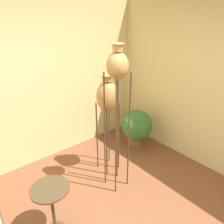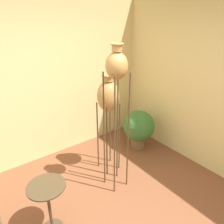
% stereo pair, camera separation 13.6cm
% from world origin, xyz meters
% --- Properties ---
extents(wall_back, '(8.22, 0.06, 2.70)m').
position_xyz_m(wall_back, '(0.00, 2.14, 1.35)').
color(wall_back, beige).
rests_on(wall_back, ground_plane).
extents(vase_stand_tall, '(0.27, 0.27, 2.06)m').
position_xyz_m(vase_stand_tall, '(0.69, 0.79, 1.72)').
color(vase_stand_tall, '#473823').
rests_on(vase_stand_tall, ground_plane).
extents(vase_stand_medium, '(0.33, 0.33, 1.59)m').
position_xyz_m(vase_stand_medium, '(0.83, 1.17, 1.25)').
color(vase_stand_medium, '#473823').
rests_on(vase_stand_medium, ground_plane).
extents(side_table, '(0.42, 0.42, 0.67)m').
position_xyz_m(side_table, '(-0.39, 0.65, 0.48)').
color(side_table, '#473823').
rests_on(side_table, ground_plane).
extents(potted_plant, '(0.58, 0.58, 0.75)m').
position_xyz_m(potted_plant, '(1.65, 1.32, 0.43)').
color(potted_plant, brown).
rests_on(potted_plant, ground_plane).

